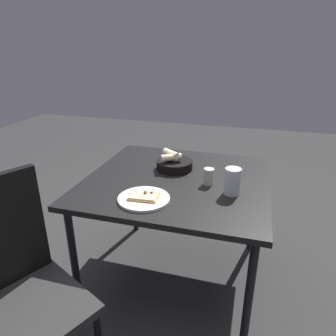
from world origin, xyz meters
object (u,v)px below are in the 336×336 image
Objects in this scene: dining_table at (177,187)px; chair_near at (13,281)px; bread_basket at (174,163)px; pizza_plate at (144,198)px; pepper_shaker at (209,177)px; beer_glass at (232,183)px.

dining_table is 1.08× the size of chair_near.
bread_basket is (0.06, -0.13, 0.09)m from dining_table.
chair_near reaches higher than dining_table.
pizza_plate reaches higher than dining_table.
chair_near is (0.48, 0.80, -0.12)m from dining_table.
pizza_plate is at bearing 44.08° from pepper_shaker.
pizza_plate is at bearing 24.70° from beer_glass.
pizza_plate is 0.39m from pepper_shaker.
beer_glass is 0.15× the size of chair_near.
chair_near reaches higher than pepper_shaker.
dining_table is 0.36m from beer_glass.
beer_glass is at bearing 147.03° from bread_basket.
pepper_shaker is at bearing 170.46° from dining_table.
dining_table is at bearing -121.32° from chair_near.
pizza_plate is 2.80× the size of pepper_shaker.
pepper_shaker is at bearing -135.92° from pizza_plate.
beer_glass reaches higher than bread_basket.
pepper_shaker is 0.10× the size of chair_near.
chair_near is (0.80, 0.68, -0.24)m from beer_glass.
pepper_shaker reaches higher than pizza_plate.
pepper_shaker is (0.13, -0.08, -0.02)m from beer_glass.
chair_near reaches higher than pizza_plate.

